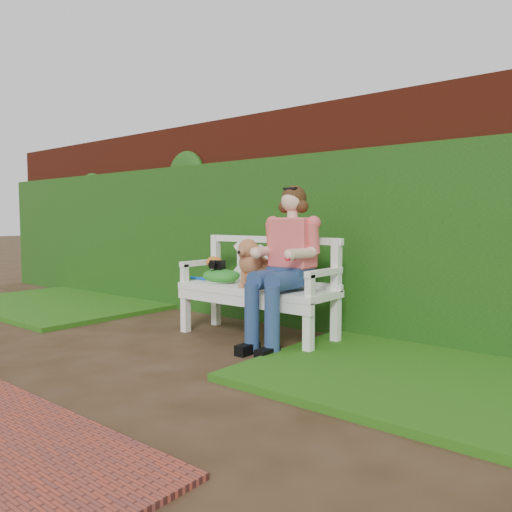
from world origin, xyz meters
The scene contains 12 objects.
ground centered at (0.00, 0.00, 0.00)m, with size 60.00×60.00×0.00m, color #2F1E0F.
brick_wall centered at (0.00, 1.90, 1.10)m, with size 10.00×0.30×2.20m, color #5D1C0E.
ivy_hedge centered at (0.00, 1.68, 0.85)m, with size 10.00×0.18×1.70m, color #265B16.
grass_left centered at (-2.40, 0.90, 0.03)m, with size 2.60×2.00×0.05m, color #154910.
grass_right centered at (2.40, 0.90, 0.03)m, with size 2.60×2.00×0.05m, color #154910.
garden_bench centered at (0.60, 1.03, 0.24)m, with size 1.58×0.60×0.48m, color white, non-canonical shape.
seated_woman centered at (0.98, 1.01, 0.66)m, with size 0.56×0.74×1.32m, color red, non-canonical shape.
dog centered at (0.63, 0.99, 0.70)m, with size 0.29×0.39×0.43m, color brown, non-canonical shape.
tennis_racket centered at (0.13, 1.02, 0.49)m, with size 0.58×0.24×0.03m, color #ECE7CD, non-canonical shape.
green_bag centered at (0.18, 1.01, 0.55)m, with size 0.39×0.30×0.13m, color green, non-canonical shape.
camera_item centered at (0.16, 0.99, 0.65)m, with size 0.12×0.09×0.08m, color black.
baseball_glove centered at (0.09, 1.02, 0.67)m, with size 0.18×0.13×0.11m, color #BF6421.
Camera 1 is at (3.41, -2.42, 1.08)m, focal length 35.00 mm.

